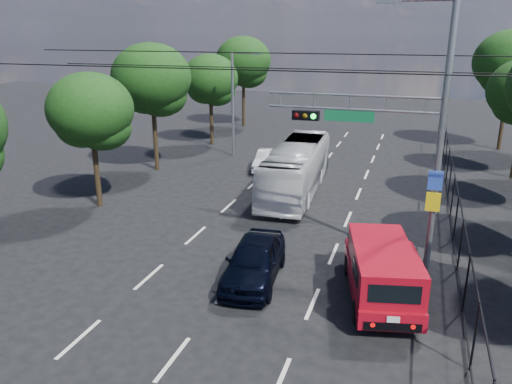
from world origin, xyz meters
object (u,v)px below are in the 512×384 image
at_px(white_van, 268,160).
at_px(navy_hatchback, 254,260).
at_px(white_bus, 297,168).
at_px(red_pickup, 381,270).
at_px(signal_mast, 405,126).

bearing_deg(white_van, navy_hatchback, -81.23).
bearing_deg(navy_hatchback, white_bus, 89.61).
bearing_deg(red_pickup, white_bus, 117.44).
bearing_deg(signal_mast, white_bus, 127.60).
distance_m(red_pickup, navy_hatchback, 4.35).
distance_m(navy_hatchback, white_van, 14.82).
relative_size(navy_hatchback, white_bus, 0.45).
height_order(signal_mast, navy_hatchback, signal_mast).
xyz_separation_m(navy_hatchback, white_van, (-3.83, 14.32, -0.14)).
height_order(red_pickup, white_van, red_pickup).
height_order(navy_hatchback, white_van, navy_hatchback).
xyz_separation_m(red_pickup, navy_hatchback, (-4.34, -0.04, -0.30)).
xyz_separation_m(red_pickup, white_bus, (-5.33, 10.26, 0.31)).
bearing_deg(navy_hatchback, red_pickup, -5.35).
bearing_deg(navy_hatchback, signal_mast, 27.54).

